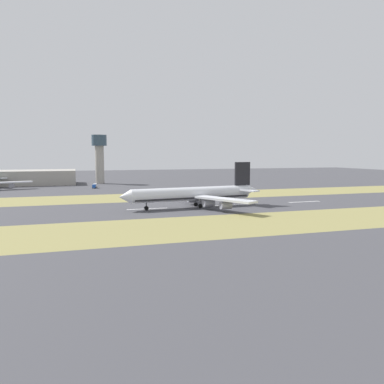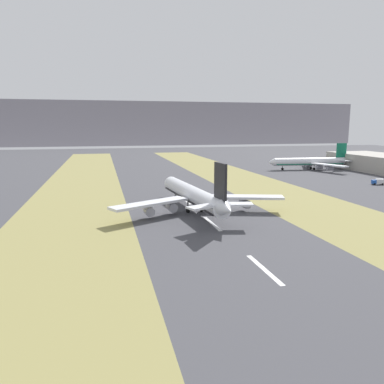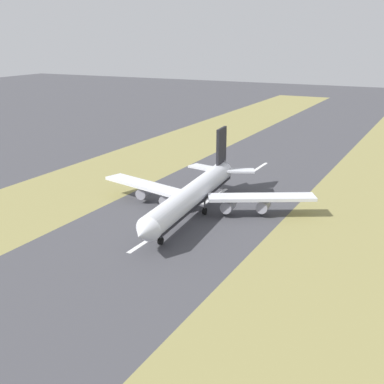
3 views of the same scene
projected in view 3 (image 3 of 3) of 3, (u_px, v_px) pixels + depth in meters
name	position (u px, v px, depth m)	size (l,w,h in m)	color
ground_plane	(179.00, 220.00, 142.94)	(800.00, 800.00, 0.00)	#424247
grass_median_west	(350.00, 249.00, 123.90)	(40.00, 600.00, 0.01)	olive
grass_median_east	(47.00, 198.00, 161.97)	(40.00, 600.00, 0.01)	olive
centreline_dash_near	(259.00, 168.00, 198.08)	(1.20, 18.00, 0.01)	silver
centreline_dash_mid	(215.00, 196.00, 163.69)	(1.20, 18.00, 0.01)	silver
centreline_dash_far	(148.00, 240.00, 129.30)	(1.20, 18.00, 0.01)	silver
airplane_main_jet	(194.00, 194.00, 145.66)	(63.81, 67.21, 20.20)	silver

